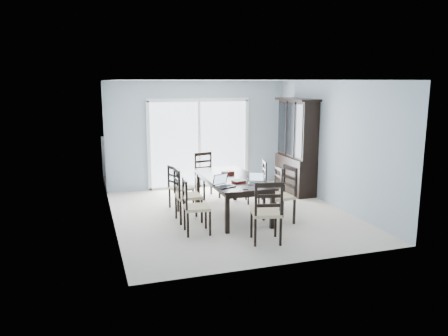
% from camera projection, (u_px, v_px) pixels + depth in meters
% --- Properties ---
extents(floor, '(5.00, 5.00, 0.00)m').
position_uv_depth(floor, '(232.00, 215.00, 8.61)').
color(floor, beige).
rests_on(floor, ground).
extents(ceiling, '(5.00, 5.00, 0.00)m').
position_uv_depth(ceiling, '(232.00, 80.00, 8.10)').
color(ceiling, white).
rests_on(ceiling, back_wall).
extents(back_wall, '(4.50, 0.02, 2.60)m').
position_uv_depth(back_wall, '(199.00, 135.00, 10.69)').
color(back_wall, '#97A8B5').
rests_on(back_wall, floor).
extents(wall_left, '(0.02, 5.00, 2.60)m').
position_uv_depth(wall_left, '(111.00, 155.00, 7.68)').
color(wall_left, '#97A8B5').
rests_on(wall_left, floor).
extents(wall_right, '(0.02, 5.00, 2.60)m').
position_uv_depth(wall_right, '(334.00, 144.00, 9.03)').
color(wall_right, '#97A8B5').
rests_on(wall_right, floor).
extents(balcony, '(4.50, 2.00, 0.10)m').
position_uv_depth(balcony, '(190.00, 180.00, 11.89)').
color(balcony, gray).
rests_on(balcony, ground).
extents(railing, '(4.50, 0.06, 1.10)m').
position_uv_depth(railing, '(182.00, 152.00, 12.70)').
color(railing, '#99999E').
rests_on(railing, balcony).
extents(dining_table, '(1.00, 2.20, 0.75)m').
position_uv_depth(dining_table, '(232.00, 181.00, 8.48)').
color(dining_table, black).
rests_on(dining_table, floor).
extents(china_hutch, '(0.50, 1.38, 2.20)m').
position_uv_depth(china_hutch, '(296.00, 147.00, 10.18)').
color(china_hutch, black).
rests_on(china_hutch, floor).
extents(sliding_door, '(2.52, 0.05, 2.18)m').
position_uv_depth(sliding_door, '(199.00, 143.00, 10.71)').
color(sliding_door, silver).
rests_on(sliding_door, floor).
extents(chair_left_near, '(0.46, 0.45, 1.12)m').
position_uv_depth(chair_left_near, '(191.00, 200.00, 7.43)').
color(chair_left_near, black).
rests_on(chair_left_near, floor).
extents(chair_left_mid, '(0.46, 0.45, 1.17)m').
position_uv_depth(chair_left_mid, '(183.00, 189.00, 8.08)').
color(chair_left_mid, black).
rests_on(chair_left_mid, floor).
extents(chair_left_far, '(0.51, 0.50, 1.05)m').
position_uv_depth(chair_left_far, '(177.00, 183.00, 8.88)').
color(chair_left_far, black).
rests_on(chair_left_far, floor).
extents(chair_right_near, '(0.51, 0.50, 1.21)m').
position_uv_depth(chair_right_near, '(284.00, 188.00, 8.07)').
color(chair_right_near, black).
rests_on(chair_right_near, floor).
extents(chair_right_mid, '(0.41, 0.40, 1.01)m').
position_uv_depth(chair_right_mid, '(274.00, 184.00, 8.85)').
color(chair_right_mid, black).
rests_on(chair_right_mid, floor).
extents(chair_right_far, '(0.49, 0.48, 1.05)m').
position_uv_depth(chair_right_far, '(260.00, 177.00, 9.41)').
color(chair_right_far, black).
rests_on(chair_right_far, floor).
extents(chair_end_near, '(0.54, 0.55, 1.20)m').
position_uv_depth(chair_end_near, '(267.00, 206.00, 6.94)').
color(chair_end_near, black).
rests_on(chair_end_near, floor).
extents(chair_end_far, '(0.52, 0.53, 1.16)m').
position_uv_depth(chair_end_far, '(205.00, 170.00, 9.87)').
color(chair_end_far, black).
rests_on(chair_end_far, floor).
extents(laptop_dark, '(0.38, 0.33, 0.22)m').
position_uv_depth(laptop_dark, '(225.00, 184.00, 7.69)').
color(laptop_dark, black).
rests_on(laptop_dark, dining_table).
extents(laptop_silver, '(0.35, 0.30, 0.20)m').
position_uv_depth(laptop_silver, '(256.00, 181.00, 7.93)').
color(laptop_silver, '#B3B3B5').
rests_on(laptop_silver, dining_table).
extents(book_stack, '(0.28, 0.24, 0.04)m').
position_uv_depth(book_stack, '(239.00, 181.00, 8.05)').
color(book_stack, maroon).
rests_on(book_stack, dining_table).
extents(cell_phone, '(0.10, 0.07, 0.01)m').
position_uv_depth(cell_phone, '(246.00, 189.00, 7.52)').
color(cell_phone, black).
rests_on(cell_phone, dining_table).
extents(game_box, '(0.25, 0.13, 0.06)m').
position_uv_depth(game_box, '(228.00, 173.00, 8.73)').
color(game_box, '#450E0D').
rests_on(game_box, dining_table).
extents(hot_tub, '(1.93, 1.77, 0.90)m').
position_uv_depth(hot_tub, '(165.00, 164.00, 11.51)').
color(hot_tub, brown).
rests_on(hot_tub, balcony).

